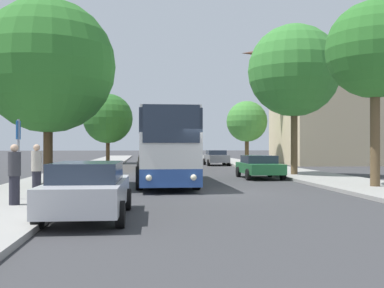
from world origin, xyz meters
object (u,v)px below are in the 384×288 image
at_px(pedestrian_waiting_far, 37,170).
at_px(tree_right_near, 247,122).
at_px(bus_stop_sign, 18,150).
at_px(pedestrian_waiting_near, 14,174).
at_px(tree_right_mid, 294,71).
at_px(parked_car_left_curb, 88,189).
at_px(parked_car_right_near, 259,166).
at_px(parked_car_right_far, 216,157).
at_px(tree_left_near, 48,66).
at_px(bus_middle, 155,145).
at_px(tree_left_far, 108,119).
at_px(bus_front, 164,146).
at_px(tree_right_far, 375,50).

bearing_deg(pedestrian_waiting_far, tree_right_near, 176.17).
distance_m(bus_stop_sign, tree_right_near, 32.85).
relative_size(pedestrian_waiting_near, tree_right_mid, 0.20).
bearing_deg(parked_car_left_curb, parked_car_right_near, 60.11).
height_order(parked_car_right_far, tree_right_near, tree_right_near).
height_order(tree_left_near, tree_right_mid, tree_right_mid).
height_order(tree_left_near, tree_right_near, tree_left_near).
bearing_deg(bus_stop_sign, pedestrian_waiting_near, -78.74).
bearing_deg(bus_middle, tree_left_near, -106.64).
bearing_deg(tree_right_mid, pedestrian_waiting_near, -135.07).
distance_m(bus_stop_sign, tree_left_far, 32.49).
bearing_deg(pedestrian_waiting_near, tree_left_near, -154.92).
distance_m(bus_front, parked_car_left_curb, 10.56).
xyz_separation_m(parked_car_right_far, pedestrian_waiting_near, (-10.39, -28.25, 0.29)).
distance_m(parked_car_right_near, pedestrian_waiting_near, 15.33).
xyz_separation_m(parked_car_left_curb, pedestrian_waiting_far, (-2.28, 4.23, 0.28)).
bearing_deg(bus_middle, pedestrian_waiting_near, -101.20).
bearing_deg(parked_car_right_near, parked_car_right_far, -90.72).
bearing_deg(parked_car_right_far, pedestrian_waiting_far, 67.23).
height_order(bus_middle, bus_stop_sign, bus_middle).
relative_size(bus_middle, tree_right_mid, 1.30).
relative_size(bus_front, parked_car_right_far, 2.56).
relative_size(pedestrian_waiting_far, tree_left_near, 0.22).
distance_m(parked_car_right_far, tree_left_near, 24.56).
bearing_deg(tree_right_near, parked_car_right_near, -100.82).
distance_m(parked_car_right_near, tree_left_near, 12.57).
height_order(tree_left_far, tree_right_mid, tree_right_mid).
bearing_deg(pedestrian_waiting_far, tree_right_far, 121.30).
distance_m(pedestrian_waiting_near, pedestrian_waiting_far, 2.44).
bearing_deg(tree_right_near, tree_left_far, 168.56).
height_order(parked_car_right_far, pedestrian_waiting_far, pedestrian_waiting_far).
height_order(pedestrian_waiting_near, tree_right_far, tree_right_far).
distance_m(bus_middle, tree_left_far, 11.23).
height_order(bus_stop_sign, tree_left_far, tree_left_far).
height_order(parked_car_right_near, pedestrian_waiting_near, pedestrian_waiting_near).
xyz_separation_m(parked_car_left_curb, pedestrian_waiting_near, (-2.33, 1.79, 0.28)).
relative_size(tree_left_near, tree_left_far, 1.14).
bearing_deg(tree_left_near, bus_front, 18.67).
xyz_separation_m(bus_stop_sign, tree_left_far, (0.15, 32.35, 2.93)).
distance_m(pedestrian_waiting_far, tree_left_near, 6.08).
bearing_deg(bus_front, tree_right_mid, 26.90).
relative_size(bus_stop_sign, pedestrian_waiting_far, 1.46).
bearing_deg(tree_left_near, parked_car_right_near, 23.91).
bearing_deg(tree_right_far, parked_car_right_near, 115.46).
xyz_separation_m(bus_stop_sign, tree_left_near, (-0.18, 5.25, 3.61)).
distance_m(parked_car_left_curb, bus_stop_sign, 4.28).
distance_m(parked_car_left_curb, pedestrian_waiting_far, 4.82).
relative_size(parked_car_left_curb, parked_car_right_near, 1.12).
bearing_deg(parked_car_left_curb, parked_car_right_far, 75.87).
height_order(bus_front, tree_right_near, tree_right_near).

